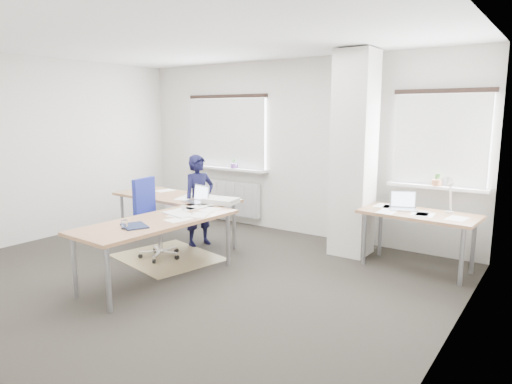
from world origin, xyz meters
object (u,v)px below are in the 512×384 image
Objects in this scene: person at (199,200)px; desk_main at (170,209)px; desk_side at (419,216)px; task_chair at (157,236)px.

desk_main is at bearing -151.98° from person.
desk_side reaches higher than desk_main.
task_chair is (-0.23, -0.03, -0.39)m from desk_main.
desk_main is 0.46m from task_chair.
task_chair reaches higher than desk_main.
task_chair is (-3.05, -1.54, -0.38)m from desk_side.
desk_side reaches higher than task_chair.
person is (0.07, 0.78, 0.37)m from task_chair.
desk_side is at bearing 16.82° from task_chair.
desk_main is at bearing -147.83° from desk_side.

